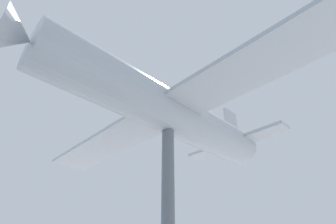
{
  "coord_description": "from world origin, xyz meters",
  "views": [
    {
      "loc": [
        -6.66,
        7.33,
        1.69
      ],
      "look_at": [
        0.0,
        0.0,
        7.73
      ],
      "focal_mm": 28.0,
      "sensor_mm": 36.0,
      "label": 1
    }
  ],
  "objects": [
    {
      "name": "suspended_airplane",
      "position": [
        0.01,
        0.15,
        7.74
      ],
      "size": [
        19.04,
        13.2,
        3.22
      ],
      "rotation": [
        0.0,
        0.0,
        -0.06
      ],
      "color": "#B2B7BC",
      "rests_on": "support_pylon_central"
    },
    {
      "name": "support_pylon_central",
      "position": [
        0.0,
        0.0,
        3.38
      ],
      "size": [
        0.5,
        0.5,
        6.77
      ],
      "color": "slate",
      "rests_on": "ground_plane"
    }
  ]
}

